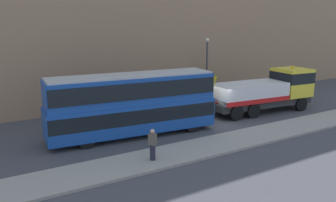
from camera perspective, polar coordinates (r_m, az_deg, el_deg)
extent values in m
plane|color=#424247|center=(26.10, 7.09, -3.44)|extent=(120.00, 120.00, 0.00)
cube|color=gray|center=(23.08, 13.54, -5.73)|extent=(60.00, 2.80, 0.15)
cube|color=#9E7A5B|center=(31.97, -1.95, 14.17)|extent=(60.00, 1.20, 16.00)
cube|color=#2D2D2D|center=(29.50, 15.04, -0.16)|extent=(9.16, 3.00, 0.55)
cube|color=yellow|center=(31.39, 19.63, 2.96)|extent=(2.82, 2.82, 2.30)
cube|color=black|center=(31.32, 19.69, 3.77)|extent=(2.85, 2.85, 0.90)
cube|color=silver|center=(28.47, 13.17, 1.49)|extent=(6.31, 3.13, 1.40)
cube|color=red|center=(28.58, 13.12, 0.47)|extent=(6.31, 3.18, 0.36)
cylinder|color=#B79914|center=(26.27, 6.88, 1.46)|extent=(1.25, 0.39, 2.52)
sphere|color=orange|center=(31.21, 19.81, 5.26)|extent=(0.24, 0.24, 0.24)
cylinder|color=black|center=(32.55, 18.15, 0.35)|extent=(1.19, 0.44, 1.16)
cylinder|color=black|center=(31.04, 20.97, -0.46)|extent=(1.19, 0.44, 1.16)
cylinder|color=black|center=(29.35, 11.08, -0.57)|extent=(1.19, 0.44, 1.16)
cylinder|color=black|center=(27.67, 13.83, -1.53)|extent=(1.19, 0.44, 1.16)
cylinder|color=black|center=(28.43, 8.50, -0.90)|extent=(1.19, 0.44, 1.16)
cylinder|color=black|center=(26.69, 11.18, -1.93)|extent=(1.19, 0.44, 1.16)
cube|color=#19479E|center=(22.71, -5.80, -2.53)|extent=(11.18, 3.46, 1.90)
cube|color=#19479E|center=(22.30, -5.90, 1.93)|extent=(10.95, 3.35, 1.70)
cube|color=black|center=(22.65, -5.81, -1.92)|extent=(11.07, 3.50, 0.90)
cube|color=black|center=(22.28, -5.91, 2.18)|extent=(10.85, 3.49, 1.00)
cube|color=#B2B2B2|center=(22.14, -5.96, 4.24)|extent=(10.72, 3.23, 0.12)
cube|color=yellow|center=(24.80, 6.20, 1.75)|extent=(0.19, 1.50, 0.44)
cylinder|color=black|center=(25.39, 1.68, -2.59)|extent=(1.06, 0.39, 1.04)
cylinder|color=black|center=(23.57, 4.12, -3.86)|extent=(1.06, 0.39, 1.04)
cylinder|color=black|center=(23.09, -14.42, -4.61)|extent=(1.06, 0.39, 1.04)
cylinder|color=black|center=(21.07, -13.21, -6.25)|extent=(1.06, 0.39, 1.04)
cylinder|color=#232333|center=(18.54, -2.53, -8.42)|extent=(0.41, 0.41, 0.85)
cube|color=brown|center=(18.29, -2.56, -6.28)|extent=(0.43, 0.48, 0.62)
sphere|color=tan|center=(18.15, -2.57, -5.00)|extent=(0.24, 0.24, 0.24)
cylinder|color=#38383D|center=(32.71, 6.36, 4.85)|extent=(0.16, 0.16, 5.50)
sphere|color=#EAE5C6|center=(32.43, 6.49, 9.93)|extent=(0.36, 0.36, 0.36)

